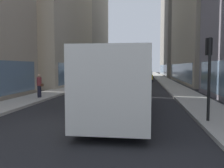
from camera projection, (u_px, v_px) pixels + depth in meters
ground_plane at (131, 79)px, 44.15m from camera, size 120.00×120.00×0.00m
sidewalk_left at (101, 79)px, 44.90m from camera, size 2.40×110.00×0.15m
sidewalk_right at (163, 79)px, 43.40m from camera, size 2.40×110.00×0.15m
building_left_far at (79, 7)px, 52.18m from camera, size 9.83×20.27×31.02m
building_right_far at (184, 15)px, 58.47m from camera, size 9.79×23.15×30.27m
transit_bus at (124, 78)px, 12.60m from camera, size 2.78×11.53×3.05m
car_yellow_taxi at (147, 76)px, 39.58m from camera, size 1.75×3.93×1.62m
car_black_suv at (124, 76)px, 41.63m from camera, size 1.72×4.34×1.62m
car_grey_wagon at (146, 73)px, 54.11m from camera, size 1.75×4.20×1.62m
dalmatian_dog at (71, 116)px, 8.99m from camera, size 0.22×0.96×0.72m
pedestrian_with_handbag at (39, 86)px, 17.27m from camera, size 0.45×0.34×1.69m
traffic_light_near at (209, 65)px, 9.77m from camera, size 0.24×0.41×3.40m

